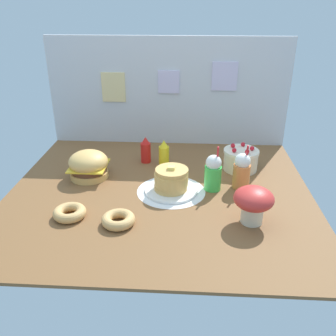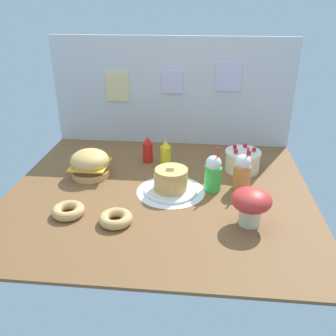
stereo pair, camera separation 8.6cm
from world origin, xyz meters
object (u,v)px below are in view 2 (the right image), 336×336
Objects in this scene: donut_pink_glaze at (68,210)px; donut_chocolate at (116,218)px; mushroom_stool at (251,203)px; ketchup_bottle at (148,150)px; orange_float_cup at (242,172)px; mustard_bottle at (165,154)px; cream_soda_cup at (213,173)px; layer_cake at (242,161)px; pancake_stack at (171,182)px; burger at (90,164)px.

donut_chocolate is at bearing -10.56° from donut_pink_glaze.
mushroom_stool reaches higher than donut_chocolate.
orange_float_cup is (0.73, -0.40, 0.03)m from ketchup_bottle.
mustard_bottle is 0.98m from mushroom_stool.
orange_float_cup is 1.20m from donut_pink_glaze.
donut_pink_glaze is 0.85× the size of mushroom_stool.
cream_soda_cup is 1.36× the size of mushroom_stool.
layer_cake is at bearing -7.41° from ketchup_bottle.
ketchup_bottle is 1.08× the size of donut_chocolate.
mustard_bottle is at bearing 127.30° from mushroom_stool.
pancake_stack is 0.30m from cream_soda_cup.
donut_chocolate is (0.32, -0.06, 0.00)m from donut_pink_glaze.
cream_soda_cup is 0.76m from donut_chocolate.
pancake_stack is 0.62m from mushroom_stool.
layer_cake is 0.42m from cream_soda_cup.
layer_cake is at bearing 55.38° from cream_soda_cup.
donut_pink_glaze is at bearing -149.31° from pancake_stack.
pancake_stack is 1.13× the size of orange_float_cup.
burger is at bearing -142.18° from ketchup_bottle.
burger is at bearing 118.68° from donut_chocolate.
pancake_stack is at bearing -142.88° from layer_cake.
donut_chocolate is at bearing -103.85° from mustard_bottle.
donut_pink_glaze is at bearing 169.44° from donut_chocolate.
mustard_bottle is 0.67× the size of orange_float_cup.
donut_pink_glaze is 1.12m from mushroom_stool.
ketchup_bottle reaches higher than donut_pink_glaze.
burger is 0.78× the size of pancake_stack.
mushroom_stool is (1.14, -0.54, 0.04)m from burger.
orange_float_cup is at bearing -4.73° from burger.
mustard_bottle is 1.08× the size of donut_pink_glaze.
pancake_stack is 0.66m from layer_cake.
burger reaches higher than layer_cake.
burger is 1.33× the size of mustard_bottle.
orange_float_cup reaches higher than pancake_stack.
ketchup_bottle is 0.67× the size of orange_float_cup.
pancake_stack is 1.70× the size of mustard_bottle.
orange_float_cup is (1.12, -0.09, 0.03)m from burger.
layer_cake is 1.34× the size of donut_pink_glaze.
mustard_bottle is at bearing 135.27° from cream_soda_cup.
cream_soda_cup is at bearing -39.88° from ketchup_bottle.
orange_float_cup reaches higher than mustard_bottle.
orange_float_cup reaches higher than ketchup_bottle.
ketchup_bottle is 0.91× the size of mushroom_stool.
ketchup_bottle is at bearing 86.28° from donut_chocolate.
donut_pink_glaze is (-0.38, -0.86, -0.07)m from ketchup_bottle.
cream_soda_cup is at bearing 118.14° from mushroom_stool.
donut_pink_glaze is at bearing -88.06° from burger.
layer_cake is at bearing 37.12° from pancake_stack.
mushroom_stool is at bearing -48.68° from ketchup_bottle.
orange_float_cup is 0.95m from donut_chocolate.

